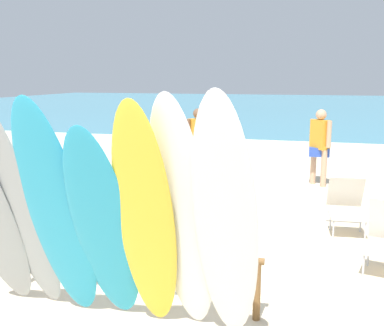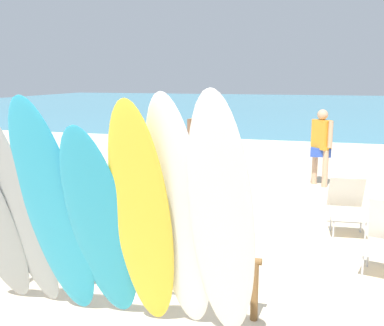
{
  "view_description": "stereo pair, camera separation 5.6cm",
  "coord_description": "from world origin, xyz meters",
  "px_view_note": "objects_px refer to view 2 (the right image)",
  "views": [
    {
      "loc": [
        1.71,
        -3.91,
        2.22
      ],
      "look_at": [
        0.0,
        2.34,
        0.99
      ],
      "focal_mm": 42.68,
      "sensor_mm": 36.0,
      "label": 1
    },
    {
      "loc": [
        1.76,
        -3.89,
        2.22
      ],
      "look_at": [
        0.0,
        2.34,
        0.99
      ],
      "focal_mm": 42.68,
      "sensor_mm": 36.0,
      "label": 2
    }
  ],
  "objects_px": {
    "surfboard_teal_2": "(55,216)",
    "surfboard_white_5": "(180,222)",
    "surfboard_yellow_4": "(143,224)",
    "beachgoer_strolling": "(215,161)",
    "beachgoer_near_rack": "(321,142)",
    "beachgoer_midbeach": "(199,139)",
    "surfboard_rack": "(127,257)",
    "surfboard_grey_1": "(14,205)",
    "beach_chair_blue": "(347,203)",
    "surfboard_white_6": "(222,229)",
    "surfboard_teal_3": "(101,231)"
  },
  "relations": [
    {
      "from": "surfboard_teal_3",
      "to": "beach_chair_blue",
      "type": "distance_m",
      "value": 4.05
    },
    {
      "from": "surfboard_teal_2",
      "to": "surfboard_white_5",
      "type": "height_order",
      "value": "surfboard_white_5"
    },
    {
      "from": "beach_chair_blue",
      "to": "beachgoer_midbeach",
      "type": "bearing_deg",
      "value": 133.27
    },
    {
      "from": "surfboard_teal_3",
      "to": "surfboard_white_6",
      "type": "xyz_separation_m",
      "value": [
        1.04,
        -0.05,
        0.13
      ]
    },
    {
      "from": "surfboard_teal_2",
      "to": "beachgoer_midbeach",
      "type": "distance_m",
      "value": 6.06
    },
    {
      "from": "surfboard_rack",
      "to": "beachgoer_midbeach",
      "type": "xyz_separation_m",
      "value": [
        -0.71,
        5.42,
        0.42
      ]
    },
    {
      "from": "surfboard_white_6",
      "to": "beach_chair_blue",
      "type": "distance_m",
      "value": 3.68
    },
    {
      "from": "surfboard_yellow_4",
      "to": "beachgoer_strolling",
      "type": "relative_size",
      "value": 1.48
    },
    {
      "from": "surfboard_teal_3",
      "to": "surfboard_yellow_4",
      "type": "bearing_deg",
      "value": -6.27
    },
    {
      "from": "beach_chair_blue",
      "to": "surfboard_rack",
      "type": "bearing_deg",
      "value": -132.6
    },
    {
      "from": "surfboard_grey_1",
      "to": "beach_chair_blue",
      "type": "distance_m",
      "value": 4.58
    },
    {
      "from": "surfboard_teal_3",
      "to": "surfboard_grey_1",
      "type": "bearing_deg",
      "value": 178.54
    },
    {
      "from": "surfboard_rack",
      "to": "surfboard_teal_3",
      "type": "xyz_separation_m",
      "value": [
        0.04,
        -0.6,
        0.47
      ]
    },
    {
      "from": "surfboard_rack",
      "to": "surfboard_teal_2",
      "type": "height_order",
      "value": "surfboard_teal_2"
    },
    {
      "from": "surfboard_white_5",
      "to": "beachgoer_strolling",
      "type": "distance_m",
      "value": 3.8
    },
    {
      "from": "surfboard_white_5",
      "to": "beachgoer_strolling",
      "type": "xyz_separation_m",
      "value": [
        -0.58,
        3.75,
        -0.21
      ]
    },
    {
      "from": "surfboard_white_6",
      "to": "beachgoer_near_rack",
      "type": "bearing_deg",
      "value": 84.86
    },
    {
      "from": "surfboard_teal_2",
      "to": "surfboard_white_5",
      "type": "distance_m",
      "value": 1.09
    },
    {
      "from": "surfboard_teal_2",
      "to": "surfboard_teal_3",
      "type": "bearing_deg",
      "value": 2.94
    },
    {
      "from": "surfboard_rack",
      "to": "surfboard_white_5",
      "type": "relative_size",
      "value": 1.19
    },
    {
      "from": "surfboard_white_6",
      "to": "surfboard_teal_2",
      "type": "bearing_deg",
      "value": -179.46
    },
    {
      "from": "surfboard_grey_1",
      "to": "beachgoer_near_rack",
      "type": "height_order",
      "value": "surfboard_grey_1"
    },
    {
      "from": "beachgoer_midbeach",
      "to": "surfboard_white_5",
      "type": "bearing_deg",
      "value": -123.84
    },
    {
      "from": "surfboard_rack",
      "to": "surfboard_grey_1",
      "type": "height_order",
      "value": "surfboard_grey_1"
    },
    {
      "from": "beachgoer_strolling",
      "to": "surfboard_yellow_4",
      "type": "bearing_deg",
      "value": 29.51
    },
    {
      "from": "beachgoer_strolling",
      "to": "beachgoer_near_rack",
      "type": "relative_size",
      "value": 0.95
    },
    {
      "from": "beachgoer_strolling",
      "to": "surfboard_teal_2",
      "type": "bearing_deg",
      "value": 17.63
    },
    {
      "from": "surfboard_white_5",
      "to": "beachgoer_strolling",
      "type": "height_order",
      "value": "surfboard_white_5"
    },
    {
      "from": "surfboard_rack",
      "to": "surfboard_yellow_4",
      "type": "height_order",
      "value": "surfboard_yellow_4"
    },
    {
      "from": "beach_chair_blue",
      "to": "surfboard_yellow_4",
      "type": "bearing_deg",
      "value": -121.87
    },
    {
      "from": "surfboard_white_5",
      "to": "beach_chair_blue",
      "type": "xyz_separation_m",
      "value": [
        1.48,
        3.33,
        -0.64
      ]
    },
    {
      "from": "surfboard_white_5",
      "to": "surfboard_white_6",
      "type": "bearing_deg",
      "value": -12.23
    },
    {
      "from": "surfboard_yellow_4",
      "to": "beachgoer_strolling",
      "type": "distance_m",
      "value": 3.85
    },
    {
      "from": "surfboard_teal_2",
      "to": "beach_chair_blue",
      "type": "relative_size",
      "value": 2.77
    },
    {
      "from": "surfboard_white_5",
      "to": "beach_chair_blue",
      "type": "relative_size",
      "value": 2.77
    },
    {
      "from": "beachgoer_near_rack",
      "to": "surfboard_grey_1",
      "type": "bearing_deg",
      "value": -63.83
    },
    {
      "from": "surfboard_teal_2",
      "to": "surfboard_white_5",
      "type": "relative_size",
      "value": 1.0
    },
    {
      "from": "surfboard_white_5",
      "to": "beachgoer_near_rack",
      "type": "relative_size",
      "value": 1.42
    },
    {
      "from": "surfboard_rack",
      "to": "beach_chair_blue",
      "type": "distance_m",
      "value": 3.56
    },
    {
      "from": "surfboard_yellow_4",
      "to": "surfboard_white_6",
      "type": "distance_m",
      "value": 0.66
    },
    {
      "from": "beachgoer_strolling",
      "to": "beach_chair_blue",
      "type": "xyz_separation_m",
      "value": [
        2.05,
        -0.42,
        -0.44
      ]
    },
    {
      "from": "surfboard_yellow_4",
      "to": "surfboard_grey_1",
      "type": "bearing_deg",
      "value": 175.2
    },
    {
      "from": "surfboard_rack",
      "to": "surfboard_white_5",
      "type": "distance_m",
      "value": 1.06
    },
    {
      "from": "surfboard_teal_3",
      "to": "beachgoer_near_rack",
      "type": "bearing_deg",
      "value": 71.01
    },
    {
      "from": "surfboard_teal_3",
      "to": "surfboard_white_5",
      "type": "height_order",
      "value": "surfboard_white_5"
    },
    {
      "from": "surfboard_teal_2",
      "to": "beachgoer_near_rack",
      "type": "relative_size",
      "value": 1.42
    },
    {
      "from": "surfboard_yellow_4",
      "to": "surfboard_white_6",
      "type": "bearing_deg",
      "value": -7.36
    },
    {
      "from": "surfboard_rack",
      "to": "surfboard_white_6",
      "type": "height_order",
      "value": "surfboard_white_6"
    },
    {
      "from": "beachgoer_midbeach",
      "to": "surfboard_grey_1",
      "type": "bearing_deg",
      "value": -137.9
    },
    {
      "from": "surfboard_grey_1",
      "to": "beachgoer_near_rack",
      "type": "xyz_separation_m",
      "value": [
        2.57,
        6.29,
        -0.21
      ]
    }
  ]
}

